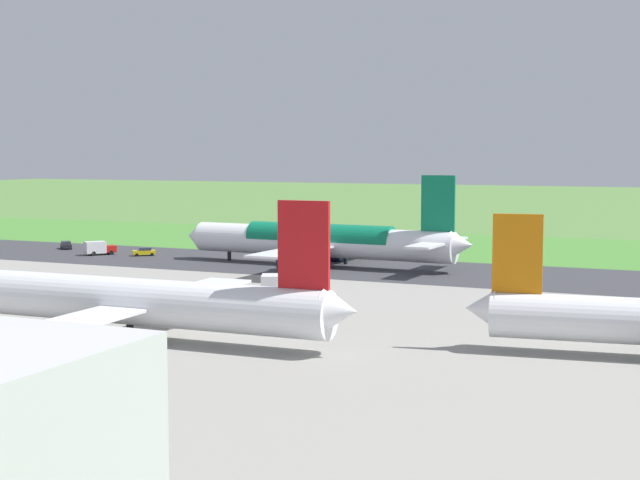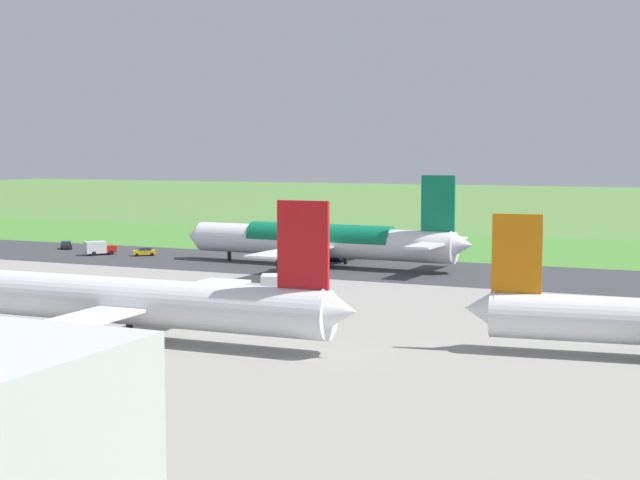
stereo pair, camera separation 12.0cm
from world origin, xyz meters
The scene contains 12 objects.
ground_plane centered at (0.00, 0.00, 0.00)m, with size 800.00×800.00×0.00m, color #547F3D.
runway_asphalt centered at (0.00, 0.00, 0.03)m, with size 600.00×29.66×0.06m, color #38383D.
apron_concrete centered at (0.00, 57.27, 0.03)m, with size 440.00×110.00×0.05m, color gray.
grass_verge_foreground centered at (0.00, -30.34, 0.02)m, with size 600.00×80.00×0.04m, color #478534.
airliner_main centered at (-8.13, 0.02, 4.35)m, with size 54.10×44.22×15.88m.
airliner_parked_mid centered at (-14.54, 64.36, 4.06)m, with size 50.83×41.49×14.86m.
service_truck_baggage centered at (37.44, 1.54, 1.40)m, with size 5.19×6.03×2.65m.
service_car_followme centered at (28.75, -0.81, 0.84)m, with size 4.39×4.06×1.62m.
service_truck_fuel centered at (-13.71, 30.69, 1.40)m, with size 4.36×6.22×2.65m.
service_car_ops centered at (50.34, -4.86, 0.84)m, with size 4.25×4.23×1.62m.
no_stopping_sign centered at (-15.74, -35.04, 1.76)m, with size 0.60×0.10×2.99m.
traffic_cone_orange centered at (-8.09, -29.21, 0.28)m, with size 0.40×0.40×0.55m, color orange.
Camera 2 is at (-70.65, 143.11, 19.40)m, focal length 51.58 mm.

